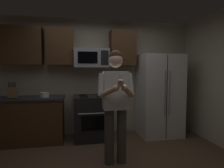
{
  "coord_description": "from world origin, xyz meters",
  "views": [
    {
      "loc": [
        -0.5,
        -2.66,
        1.46
      ],
      "look_at": [
        0.05,
        0.2,
        1.25
      ],
      "focal_mm": 30.69,
      "sensor_mm": 36.0,
      "label": 1
    }
  ],
  "objects_px": {
    "cupcake": "(121,83)",
    "person": "(116,101)",
    "oven_range": "(92,117)",
    "microwave": "(91,58)",
    "bowl_large_white": "(44,95)",
    "knife_block": "(13,92)",
    "refrigerator": "(159,95)"
  },
  "relations": [
    {
      "from": "cupcake",
      "to": "person",
      "type": "bearing_deg",
      "value": 90.0
    },
    {
      "from": "oven_range",
      "to": "person",
      "type": "distance_m",
      "value": 1.31
    },
    {
      "from": "microwave",
      "to": "cupcake",
      "type": "relative_size",
      "value": 4.26
    },
    {
      "from": "cupcake",
      "to": "oven_range",
      "type": "bearing_deg",
      "value": 99.86
    },
    {
      "from": "oven_range",
      "to": "bowl_large_white",
      "type": "height_order",
      "value": "bowl_large_white"
    },
    {
      "from": "oven_range",
      "to": "person",
      "type": "height_order",
      "value": "person"
    },
    {
      "from": "knife_block",
      "to": "bowl_large_white",
      "type": "bearing_deg",
      "value": 4.95
    },
    {
      "from": "knife_block",
      "to": "cupcake",
      "type": "height_order",
      "value": "cupcake"
    },
    {
      "from": "bowl_large_white",
      "to": "cupcake",
      "type": "bearing_deg",
      "value": -50.97
    },
    {
      "from": "refrigerator",
      "to": "knife_block",
      "type": "xyz_separation_m",
      "value": [
        -3.05,
        0.01,
        0.13
      ]
    },
    {
      "from": "microwave",
      "to": "bowl_large_white",
      "type": "distance_m",
      "value": 1.23
    },
    {
      "from": "person",
      "to": "cupcake",
      "type": "distance_m",
      "value": 0.44
    },
    {
      "from": "microwave",
      "to": "person",
      "type": "xyz_separation_m",
      "value": [
        0.26,
        -1.29,
        -0.72
      ]
    },
    {
      "from": "knife_block",
      "to": "bowl_large_white",
      "type": "xyz_separation_m",
      "value": [
        0.58,
        0.05,
        -0.07
      ]
    },
    {
      "from": "oven_range",
      "to": "microwave",
      "type": "distance_m",
      "value": 1.26
    },
    {
      "from": "cupcake",
      "to": "bowl_large_white",
      "type": "bearing_deg",
      "value": 129.03
    },
    {
      "from": "refrigerator",
      "to": "cupcake",
      "type": "distance_m",
      "value": 1.95
    },
    {
      "from": "microwave",
      "to": "refrigerator",
      "type": "relative_size",
      "value": 0.41
    },
    {
      "from": "microwave",
      "to": "person",
      "type": "height_order",
      "value": "microwave"
    },
    {
      "from": "refrigerator",
      "to": "person",
      "type": "xyz_separation_m",
      "value": [
        -1.24,
        -1.13,
        0.1
      ]
    },
    {
      "from": "microwave",
      "to": "knife_block",
      "type": "bearing_deg",
      "value": -174.5
    },
    {
      "from": "microwave",
      "to": "knife_block",
      "type": "xyz_separation_m",
      "value": [
        -1.55,
        -0.15,
        -0.69
      ]
    },
    {
      "from": "oven_range",
      "to": "microwave",
      "type": "relative_size",
      "value": 1.26
    },
    {
      "from": "knife_block",
      "to": "bowl_large_white",
      "type": "height_order",
      "value": "knife_block"
    },
    {
      "from": "refrigerator",
      "to": "person",
      "type": "bearing_deg",
      "value": -137.73
    },
    {
      "from": "refrigerator",
      "to": "bowl_large_white",
      "type": "relative_size",
      "value": 9.06
    },
    {
      "from": "knife_block",
      "to": "bowl_large_white",
      "type": "relative_size",
      "value": 1.61
    },
    {
      "from": "microwave",
      "to": "bowl_large_white",
      "type": "relative_size",
      "value": 3.72
    },
    {
      "from": "oven_range",
      "to": "knife_block",
      "type": "relative_size",
      "value": 2.91
    },
    {
      "from": "oven_range",
      "to": "bowl_large_white",
      "type": "bearing_deg",
      "value": 178.79
    },
    {
      "from": "knife_block",
      "to": "person",
      "type": "distance_m",
      "value": 2.13
    },
    {
      "from": "person",
      "to": "bowl_large_white",
      "type": "bearing_deg",
      "value": 136.0
    }
  ]
}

